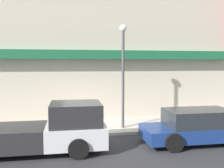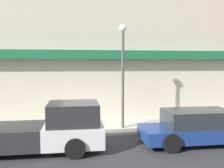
# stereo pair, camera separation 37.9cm
# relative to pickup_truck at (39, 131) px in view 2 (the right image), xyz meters

# --- Properties ---
(ground_plane) EXTENTS (80.00, 80.00, 0.00)m
(ground_plane) POSITION_rel_pickup_truck_xyz_m (2.01, 1.68, -0.82)
(ground_plane) COLOR #2D2D30
(sidewalk) EXTENTS (36.00, 3.34, 0.14)m
(sidewalk) POSITION_rel_pickup_truck_xyz_m (2.01, 3.35, -0.75)
(sidewalk) COLOR #B7B2A8
(sidewalk) RESTS_ON ground
(building) EXTENTS (19.80, 3.80, 10.71)m
(building) POSITION_rel_pickup_truck_xyz_m (2.03, 6.50, 3.60)
(building) COLOR #BCB29E
(building) RESTS_ON ground
(pickup_truck) EXTENTS (5.69, 2.13, 1.87)m
(pickup_truck) POSITION_rel_pickup_truck_xyz_m (0.00, 0.00, 0.00)
(pickup_truck) COLOR silver
(pickup_truck) RESTS_ON ground
(parked_car) EXTENTS (4.77, 2.01, 1.45)m
(parked_car) POSITION_rel_pickup_truck_xyz_m (6.45, -0.00, -0.11)
(parked_car) COLOR navy
(parked_car) RESTS_ON ground
(fire_hydrant) EXTENTS (0.18, 0.18, 0.58)m
(fire_hydrant) POSITION_rel_pickup_truck_xyz_m (1.96, 2.23, -0.39)
(fire_hydrant) COLOR yellow
(fire_hydrant) RESTS_ON sidewalk
(street_lamp) EXTENTS (0.36, 0.36, 5.18)m
(street_lamp) POSITION_rel_pickup_truck_xyz_m (3.74, 2.57, 2.58)
(street_lamp) COLOR #4C4C4C
(street_lamp) RESTS_ON sidewalk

